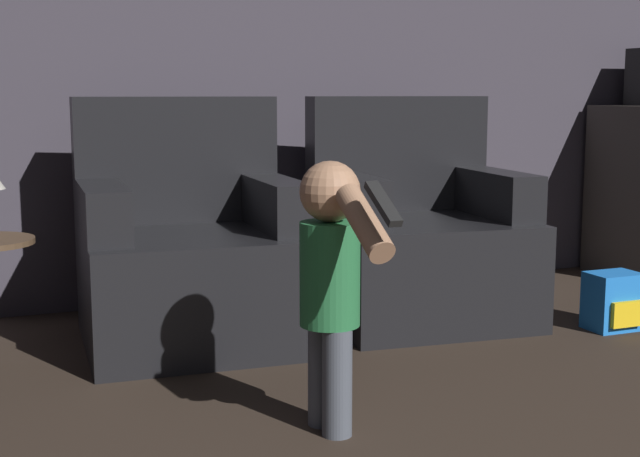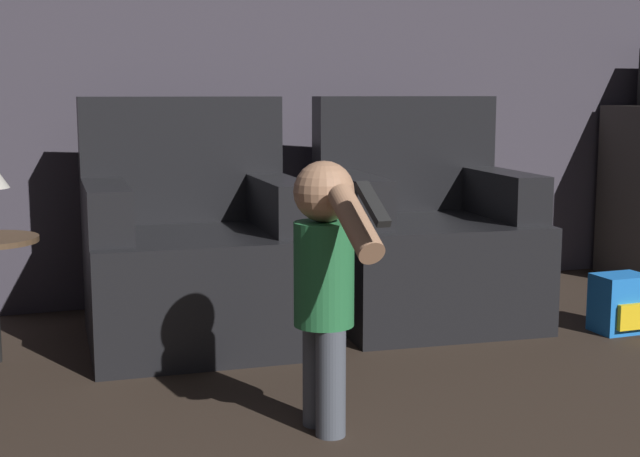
{
  "view_description": "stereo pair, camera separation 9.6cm",
  "coord_description": "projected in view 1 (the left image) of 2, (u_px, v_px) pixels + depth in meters",
  "views": [
    {
      "loc": [
        -1.07,
        0.37,
        0.99
      ],
      "look_at": [
        0.08,
        3.23,
        0.52
      ],
      "focal_mm": 50.0,
      "sensor_mm": 36.0,
      "label": 1
    },
    {
      "loc": [
        -0.98,
        0.33,
        0.99
      ],
      "look_at": [
        0.08,
        3.23,
        0.52
      ],
      "focal_mm": 50.0,
      "sensor_mm": 36.0,
      "label": 2
    }
  ],
  "objects": [
    {
      "name": "toy_backpack",
      "position": [
        613.0,
        302.0,
        3.75
      ],
      "size": [
        0.21,
        0.18,
        0.24
      ],
      "color": "blue",
      "rests_on": "ground_plane"
    },
    {
      "name": "person_toddler",
      "position": [
        331.0,
        274.0,
        2.57
      ],
      "size": [
        0.18,
        0.56,
        0.8
      ],
      "rotation": [
        0.0,
        0.0,
        1.64
      ],
      "color": "#474C56",
      "rests_on": "ground_plane"
    },
    {
      "name": "armchair_right",
      "position": [
        417.0,
        241.0,
        3.94
      ],
      "size": [
        0.91,
        0.86,
        0.98
      ],
      "rotation": [
        0.0,
        0.0,
        -0.09
      ],
      "color": "black",
      "rests_on": "ground_plane"
    },
    {
      "name": "armchair_left",
      "position": [
        190.0,
        257.0,
        3.56
      ],
      "size": [
        0.88,
        0.84,
        0.98
      ],
      "rotation": [
        0.0,
        0.0,
        -0.05
      ],
      "color": "black",
      "rests_on": "ground_plane"
    },
    {
      "name": "wall_back",
      "position": [
        201.0,
        26.0,
        4.14
      ],
      "size": [
        8.4,
        0.05,
        2.6
      ],
      "color": "#3D3842",
      "rests_on": "ground_plane"
    }
  ]
}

